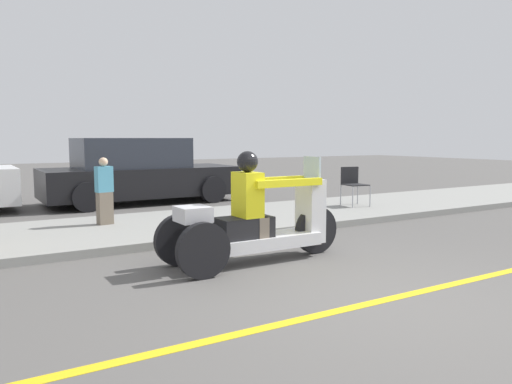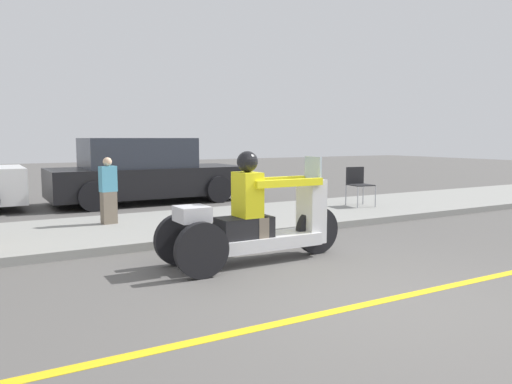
# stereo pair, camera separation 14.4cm
# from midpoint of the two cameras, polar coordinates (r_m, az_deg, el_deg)

# --- Properties ---
(ground_plane) EXTENTS (60.00, 60.00, 0.00)m
(ground_plane) POSITION_cam_midpoint_polar(r_m,az_deg,el_deg) (5.01, 14.45, -12.11)
(ground_plane) COLOR #565451
(lane_stripe) EXTENTS (24.00, 0.12, 0.01)m
(lane_stripe) POSITION_cam_midpoint_polar(r_m,az_deg,el_deg) (4.86, 12.51, -12.59)
(lane_stripe) COLOR gold
(lane_stripe) RESTS_ON ground
(sidewalk_strip) EXTENTS (28.00, 2.80, 0.12)m
(sidewalk_strip) POSITION_cam_midpoint_polar(r_m,az_deg,el_deg) (8.78, -7.01, -3.66)
(sidewalk_strip) COLOR gray
(sidewalk_strip) RESTS_ON ground
(motorcycle_trike) EXTENTS (2.47, 0.78, 1.40)m
(motorcycle_trike) POSITION_cam_midpoint_polar(r_m,az_deg,el_deg) (6.24, 0.64, -3.59)
(motorcycle_trike) COLOR black
(motorcycle_trike) RESTS_ON ground
(spectator_by_tree) EXTENTS (0.29, 0.20, 1.12)m
(spectator_by_tree) POSITION_cam_midpoint_polar(r_m,az_deg,el_deg) (8.68, -16.07, 0.02)
(spectator_by_tree) COLOR #726656
(spectator_by_tree) RESTS_ON sidewalk_strip
(folding_chair_curbside) EXTENTS (0.51, 0.51, 0.82)m
(folding_chair_curbside) POSITION_cam_midpoint_polar(r_m,az_deg,el_deg) (10.82, 11.96, 1.12)
(folding_chair_curbside) COLOR #A5A8AD
(folding_chair_curbside) RESTS_ON sidewalk_strip
(parked_car_lot_left) EXTENTS (4.53, 2.02, 1.55)m
(parked_car_lot_left) POSITION_cam_midpoint_polar(r_m,az_deg,el_deg) (12.30, -12.35, 2.20)
(parked_car_lot_left) COLOR black
(parked_car_lot_left) RESTS_ON ground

